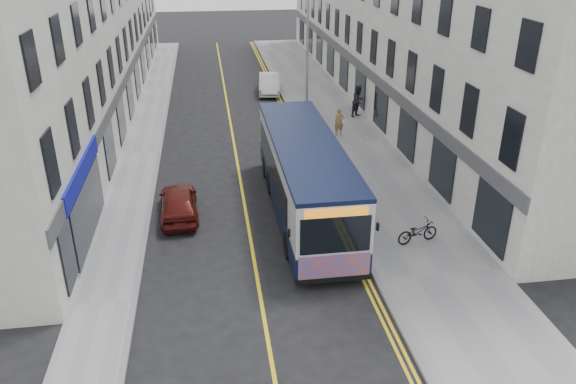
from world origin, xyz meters
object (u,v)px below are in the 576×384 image
object	(u,v)px
city_bus	(305,175)
car_maroon	(179,202)
pedestrian_far	(358,101)
car_white	(269,84)
bicycle	(418,232)
streetlamp	(306,59)
pedestrian_near	(339,122)

from	to	relation	value
city_bus	car_maroon	size ratio (longest dim) A/B	2.96
pedestrian_far	car_white	xyz separation A→B (m)	(-4.80, 6.82, -0.41)
bicycle	car_maroon	bearing A→B (deg)	55.02
car_white	car_maroon	distance (m)	19.70
city_bus	pedestrian_far	size ratio (longest dim) A/B	5.70
streetlamp	city_bus	size ratio (longest dim) A/B	0.72
car_white	city_bus	bearing A→B (deg)	-85.69
streetlamp	pedestrian_far	distance (m)	5.67
bicycle	pedestrian_near	size ratio (longest dim) A/B	1.08
bicycle	car_white	xyz separation A→B (m)	(-2.97, 22.45, 0.13)
city_bus	pedestrian_near	size ratio (longest dim) A/B	7.16
city_bus	car_white	world-z (taller)	city_bus
pedestrian_far	streetlamp	bearing A→B (deg)	175.05
city_bus	car_maroon	bearing A→B (deg)	174.29
bicycle	city_bus	bearing A→B (deg)	37.30
car_maroon	pedestrian_near	bearing A→B (deg)	-138.17
pedestrian_near	car_white	bearing A→B (deg)	102.43
car_white	pedestrian_near	bearing A→B (deg)	-67.85
car_white	car_maroon	world-z (taller)	car_white
bicycle	pedestrian_far	size ratio (longest dim) A/B	0.86
bicycle	pedestrian_far	world-z (taller)	pedestrian_far
city_bus	car_white	size ratio (longest dim) A/B	2.68
pedestrian_near	car_white	distance (m)	10.52
city_bus	pedestrian_near	xyz separation A→B (m)	(3.59, 9.16, -0.87)
bicycle	pedestrian_far	distance (m)	15.74
streetlamp	pedestrian_far	bearing A→B (deg)	34.04
city_bus	pedestrian_near	distance (m)	9.88
city_bus	car_white	bearing A→B (deg)	87.70
city_bus	bicycle	size ratio (longest dim) A/B	6.66
pedestrian_far	car_white	bearing A→B (deg)	86.13
streetlamp	car_maroon	distance (m)	12.23
bicycle	car_maroon	xyz separation A→B (m)	(-8.92, 3.67, 0.08)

